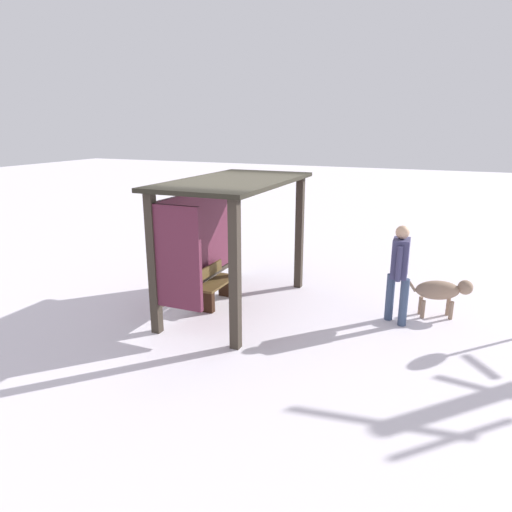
% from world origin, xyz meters
% --- Properties ---
extents(ground_plane, '(60.00, 60.00, 0.00)m').
position_xyz_m(ground_plane, '(0.00, 0.00, 0.00)').
color(ground_plane, silver).
extents(bus_shelter, '(3.34, 1.77, 2.35)m').
position_xyz_m(bus_shelter, '(-0.14, 0.27, 1.65)').
color(bus_shelter, '#342C24').
rests_on(bus_shelter, ground).
extents(bench_left_inside, '(1.06, 0.37, 0.71)m').
position_xyz_m(bench_left_inside, '(0.00, 0.43, 0.32)').
color(bench_left_inside, brown).
rests_on(bench_left_inside, ground).
extents(person_walking, '(0.58, 0.39, 1.68)m').
position_xyz_m(person_walking, '(0.43, -2.79, 0.98)').
color(person_walking, '#3B3A60').
rests_on(person_walking, ground).
extents(dog, '(0.51, 1.05, 0.68)m').
position_xyz_m(dog, '(0.98, -3.48, 0.48)').
color(dog, '#90745D').
rests_on(dog, ground).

